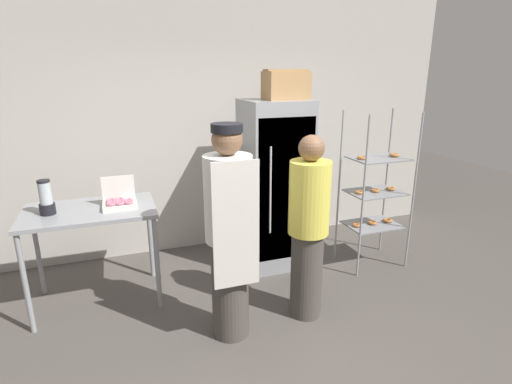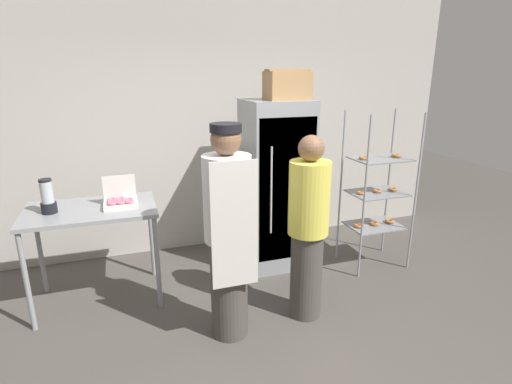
% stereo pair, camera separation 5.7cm
% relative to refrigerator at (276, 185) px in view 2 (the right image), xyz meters
% --- Properties ---
extents(ground_plane, '(14.00, 14.00, 0.00)m').
position_rel_refrigerator_xyz_m(ground_plane, '(-0.60, -1.56, -0.92)').
color(ground_plane, '#4C4742').
extents(back_wall, '(6.40, 0.12, 3.09)m').
position_rel_refrigerator_xyz_m(back_wall, '(-0.60, 0.81, 0.63)').
color(back_wall, '#B7B2A8').
rests_on(back_wall, ground_plane).
extents(refrigerator, '(0.67, 0.68, 1.84)m').
position_rel_refrigerator_xyz_m(refrigerator, '(0.00, 0.00, 0.00)').
color(refrigerator, gray).
rests_on(refrigerator, ground_plane).
extents(baking_rack, '(0.66, 0.49, 1.73)m').
position_rel_refrigerator_xyz_m(baking_rack, '(1.04, -0.40, -0.08)').
color(baking_rack, '#93969B').
rests_on(baking_rack, ground_plane).
extents(prep_counter, '(1.14, 0.73, 0.94)m').
position_rel_refrigerator_xyz_m(prep_counter, '(-1.89, -0.21, -0.09)').
color(prep_counter, gray).
rests_on(prep_counter, ground_plane).
extents(donut_box, '(0.29, 0.23, 0.27)m').
position_rel_refrigerator_xyz_m(donut_box, '(-1.63, -0.26, 0.06)').
color(donut_box, silver).
rests_on(donut_box, prep_counter).
extents(blender_pitcher, '(0.13, 0.13, 0.31)m').
position_rel_refrigerator_xyz_m(blender_pitcher, '(-2.22, -0.23, 0.15)').
color(blender_pitcher, black).
rests_on(blender_pitcher, prep_counter).
extents(cardboard_storage_box, '(0.45, 0.30, 0.30)m').
position_rel_refrigerator_xyz_m(cardboard_storage_box, '(0.09, -0.05, 1.07)').
color(cardboard_storage_box, '#A87F51').
rests_on(cardboard_storage_box, refrigerator).
extents(person_baker, '(0.37, 0.39, 1.76)m').
position_rel_refrigerator_xyz_m(person_baker, '(-0.84, -1.12, -0.00)').
color(person_baker, '#47423D').
rests_on(person_baker, ground_plane).
extents(person_customer, '(0.35, 0.35, 1.64)m').
position_rel_refrigerator_xyz_m(person_customer, '(-0.12, -1.07, -0.09)').
color(person_customer, '#47423D').
rests_on(person_customer, ground_plane).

